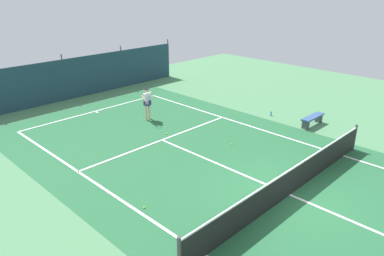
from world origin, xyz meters
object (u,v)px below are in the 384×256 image
(courtside_bench, at_px, (313,118))
(water_bottle, at_px, (271,114))
(tennis_net, at_px, (291,181))
(tennis_ball_midcourt, at_px, (167,134))
(tennis_ball_near_player, at_px, (231,144))
(tennis_ball_by_sideline, at_px, (144,207))
(tennis_player, at_px, (147,102))

(courtside_bench, distance_m, water_bottle, 2.24)
(tennis_net, relative_size, tennis_ball_midcourt, 153.33)
(tennis_ball_near_player, distance_m, tennis_ball_midcourt, 3.09)
(tennis_ball_by_sideline, height_order, courtside_bench, courtside_bench)
(tennis_net, distance_m, tennis_ball_by_sideline, 4.79)
(tennis_ball_near_player, height_order, courtside_bench, courtside_bench)
(tennis_ball_midcourt, height_order, courtside_bench, courtside_bench)
(courtside_bench, bearing_deg, tennis_player, 128.72)
(tennis_net, xyz_separation_m, courtside_bench, (6.31, 2.55, -0.14))
(courtside_bench, relative_size, water_bottle, 6.67)
(tennis_ball_midcourt, height_order, tennis_ball_by_sideline, same)
(tennis_net, bearing_deg, courtside_bench, 21.98)
(courtside_bench, bearing_deg, tennis_ball_by_sideline, 178.61)
(courtside_bench, bearing_deg, water_bottle, 95.38)
(tennis_player, height_order, courtside_bench, tennis_player)
(tennis_ball_near_player, relative_size, water_bottle, 0.28)
(tennis_net, relative_size, tennis_player, 6.17)
(tennis_ball_midcourt, relative_size, courtside_bench, 0.04)
(tennis_ball_midcourt, xyz_separation_m, courtside_bench, (5.73, -4.20, 0.34))
(tennis_player, distance_m, water_bottle, 6.44)
(tennis_ball_by_sideline, bearing_deg, tennis_net, -35.85)
(courtside_bench, xyz_separation_m, water_bottle, (-0.21, 2.21, -0.25))
(tennis_player, bearing_deg, tennis_ball_by_sideline, 51.72)
(tennis_player, distance_m, tennis_ball_by_sideline, 7.99)
(tennis_net, xyz_separation_m, tennis_ball_midcourt, (0.58, 6.74, -0.48))
(tennis_net, distance_m, tennis_ball_near_player, 4.29)
(tennis_ball_near_player, distance_m, tennis_ball_by_sideline, 5.73)
(tennis_net, distance_m, tennis_player, 8.98)
(tennis_player, height_order, water_bottle, tennis_player)
(tennis_net, xyz_separation_m, tennis_player, (1.23, 8.89, 0.45))
(tennis_ball_by_sideline, xyz_separation_m, water_bottle, (9.97, 1.97, 0.09))
(tennis_ball_by_sideline, height_order, water_bottle, water_bottle)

